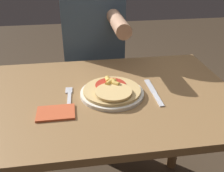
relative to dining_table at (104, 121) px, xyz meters
name	(u,v)px	position (x,y,z in m)	size (l,w,h in m)	color
dining_table	(104,121)	(0.00, 0.00, 0.00)	(1.08, 0.71, 0.76)	olive
plate	(112,93)	(0.03, -0.01, 0.14)	(0.25, 0.25, 0.01)	silver
pizza	(112,90)	(0.03, -0.02, 0.16)	(0.23, 0.23, 0.04)	tan
fork	(69,97)	(-0.14, -0.01, 0.14)	(0.03, 0.18, 0.00)	silver
knife	(154,92)	(0.21, -0.02, 0.14)	(0.02, 0.22, 0.00)	silver
napkin	(56,113)	(-0.18, -0.11, 0.14)	(0.13, 0.09, 0.01)	#C6512D
person_diner	(94,49)	(0.01, 0.55, 0.13)	(0.34, 0.52, 1.29)	#2D2D38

